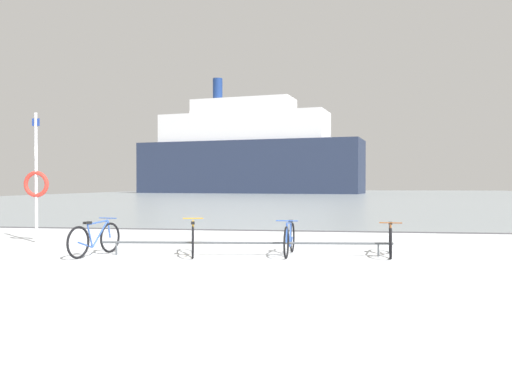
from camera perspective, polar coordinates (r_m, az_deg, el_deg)
ground at (r=61.25m, az=6.79°, el=-0.60°), size 80.00×132.00×0.08m
bike_rack at (r=11.41m, az=-1.10°, el=-5.57°), size 6.28×0.67×0.31m
bicycle_0 at (r=11.95m, az=-17.04°, el=-4.89°), size 0.56×1.70×0.80m
bicycle_1 at (r=11.57m, az=-6.84°, el=-5.05°), size 0.56×1.61×0.79m
bicycle_2 at (r=11.49m, az=3.63°, el=-5.08°), size 0.46×1.73×0.80m
bicycle_3 at (r=11.75m, az=14.34°, el=-5.07°), size 0.46×1.65×0.76m
rescue_post at (r=15.11m, az=-22.70°, el=1.16°), size 0.70×0.11×3.44m
ferry_ship at (r=88.34m, az=-0.97°, el=4.13°), size 38.54×15.82×19.50m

